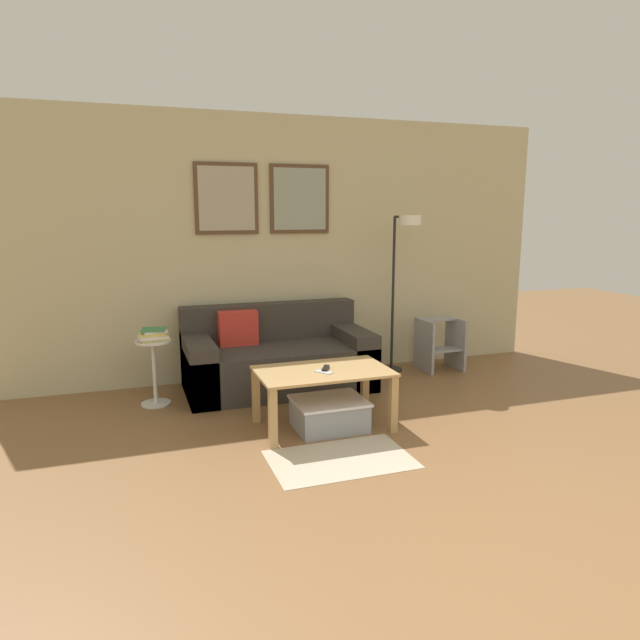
# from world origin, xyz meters

# --- Properties ---
(ground_plane) EXTENTS (16.00, 16.00, 0.00)m
(ground_plane) POSITION_xyz_m (0.00, 0.00, 0.00)
(ground_plane) COLOR brown
(wall_back) EXTENTS (5.60, 0.09, 2.55)m
(wall_back) POSITION_xyz_m (-0.01, 3.72, 1.29)
(wall_back) COLOR #C6BC93
(wall_back) RESTS_ON ground_plane
(area_rug) EXTENTS (0.95, 0.61, 0.01)m
(area_rug) POSITION_xyz_m (-0.23, 1.58, 0.00)
(area_rug) COLOR #C1B299
(area_rug) RESTS_ON ground_plane
(couch) EXTENTS (1.71, 0.86, 0.76)m
(couch) POSITION_xyz_m (-0.22, 3.26, 0.27)
(couch) COLOR #38332D
(couch) RESTS_ON ground_plane
(coffee_table) EXTENTS (1.01, 0.61, 0.46)m
(coffee_table) POSITION_xyz_m (-0.14, 2.18, 0.38)
(coffee_table) COLOR tan
(coffee_table) RESTS_ON ground_plane
(storage_bin) EXTENTS (0.54, 0.45, 0.23)m
(storage_bin) POSITION_xyz_m (-0.11, 2.13, 0.12)
(storage_bin) COLOR gray
(storage_bin) RESTS_ON ground_plane
(floor_lamp) EXTENTS (0.22, 0.54, 1.60)m
(floor_lamp) POSITION_xyz_m (1.06, 3.24, 1.17)
(floor_lamp) COLOR black
(floor_lamp) RESTS_ON ground_plane
(side_table) EXTENTS (0.30, 0.30, 0.57)m
(side_table) POSITION_xyz_m (-1.33, 3.14, 0.34)
(side_table) COLOR silver
(side_table) RESTS_ON ground_plane
(book_stack) EXTENTS (0.27, 0.20, 0.10)m
(book_stack) POSITION_xyz_m (-1.32, 3.13, 0.61)
(book_stack) COLOR #D8C666
(book_stack) RESTS_ON side_table
(remote_control) EXTENTS (0.11, 0.15, 0.02)m
(remote_control) POSITION_xyz_m (-0.12, 2.17, 0.47)
(remote_control) COLOR black
(remote_control) RESTS_ON coffee_table
(cell_phone) EXTENTS (0.13, 0.15, 0.01)m
(cell_phone) POSITION_xyz_m (-0.16, 2.11, 0.46)
(cell_phone) COLOR silver
(cell_phone) RESTS_ON coffee_table
(step_stool) EXTENTS (0.41, 0.39, 0.54)m
(step_stool) POSITION_xyz_m (1.56, 3.32, 0.29)
(step_stool) COLOR #99999E
(step_stool) RESTS_ON ground_plane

